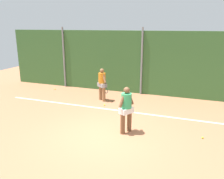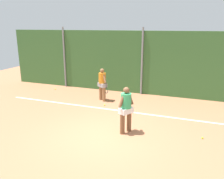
{
  "view_description": "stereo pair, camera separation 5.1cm",
  "coord_description": "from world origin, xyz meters",
  "px_view_note": "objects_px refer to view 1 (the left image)",
  "views": [
    {
      "loc": [
        2.69,
        -6.67,
        3.63
      ],
      "look_at": [
        -0.47,
        2.0,
        1.06
      ],
      "focal_mm": 37.13,
      "sensor_mm": 36.0,
      "label": 1
    },
    {
      "loc": [
        2.74,
        -6.65,
        3.63
      ],
      "look_at": [
        -0.47,
        2.0,
        1.06
      ],
      "focal_mm": 37.13,
      "sensor_mm": 36.0,
      "label": 2
    }
  ],
  "objects_px": {
    "player_midcourt": "(102,83)",
    "tennis_ball_4": "(55,89)",
    "player_foreground_near": "(126,107)",
    "tennis_ball_1": "(104,105)",
    "tennis_ball_5": "(203,138)"
  },
  "relations": [
    {
      "from": "player_midcourt",
      "to": "tennis_ball_5",
      "type": "xyz_separation_m",
      "value": [
        4.67,
        -2.61,
        -0.87
      ]
    },
    {
      "from": "tennis_ball_5",
      "to": "tennis_ball_1",
      "type": "bearing_deg",
      "value": 155.86
    },
    {
      "from": "player_midcourt",
      "to": "tennis_ball_4",
      "type": "height_order",
      "value": "player_midcourt"
    },
    {
      "from": "tennis_ball_1",
      "to": "tennis_ball_4",
      "type": "relative_size",
      "value": 1.0
    },
    {
      "from": "player_foreground_near",
      "to": "tennis_ball_1",
      "type": "xyz_separation_m",
      "value": [
        -1.74,
        2.33,
        -0.89
      ]
    },
    {
      "from": "player_midcourt",
      "to": "tennis_ball_5",
      "type": "distance_m",
      "value": 5.42
    },
    {
      "from": "tennis_ball_1",
      "to": "tennis_ball_4",
      "type": "bearing_deg",
      "value": 156.89
    },
    {
      "from": "player_foreground_near",
      "to": "tennis_ball_1",
      "type": "relative_size",
      "value": 24.88
    },
    {
      "from": "player_foreground_near",
      "to": "player_midcourt",
      "type": "height_order",
      "value": "player_foreground_near"
    },
    {
      "from": "player_foreground_near",
      "to": "tennis_ball_1",
      "type": "distance_m",
      "value": 3.04
    },
    {
      "from": "tennis_ball_5",
      "to": "player_foreground_near",
      "type": "bearing_deg",
      "value": -170.65
    },
    {
      "from": "player_foreground_near",
      "to": "tennis_ball_4",
      "type": "height_order",
      "value": "player_foreground_near"
    },
    {
      "from": "tennis_ball_4",
      "to": "tennis_ball_5",
      "type": "height_order",
      "value": "same"
    },
    {
      "from": "player_foreground_near",
      "to": "tennis_ball_1",
      "type": "height_order",
      "value": "player_foreground_near"
    },
    {
      "from": "player_midcourt",
      "to": "tennis_ball_4",
      "type": "relative_size",
      "value": 24.46
    }
  ]
}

